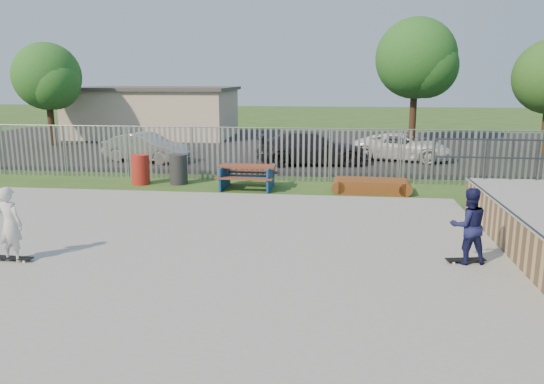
# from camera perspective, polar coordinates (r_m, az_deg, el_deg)

# --- Properties ---
(ground) EXTENTS (120.00, 120.00, 0.00)m
(ground) POSITION_cam_1_polar(r_m,az_deg,el_deg) (11.91, -12.33, -6.94)
(ground) COLOR #2D561D
(ground) RESTS_ON ground
(concrete_slab) EXTENTS (15.00, 12.00, 0.15)m
(concrete_slab) POSITION_cam_1_polar(r_m,az_deg,el_deg) (11.89, -12.35, -6.60)
(concrete_slab) COLOR gray
(concrete_slab) RESTS_ON ground
(fence) EXTENTS (26.04, 16.02, 2.00)m
(fence) POSITION_cam_1_polar(r_m,az_deg,el_deg) (15.71, -3.58, 1.77)
(fence) COLOR gray
(fence) RESTS_ON ground
(picnic_table) EXTENTS (2.00, 1.66, 0.83)m
(picnic_table) POSITION_cam_1_polar(r_m,az_deg,el_deg) (18.65, -2.65, 1.66)
(picnic_table) COLOR brown
(picnic_table) RESTS_ON ground
(funbox) EXTENTS (2.25, 1.19, 0.44)m
(funbox) POSITION_cam_1_polar(r_m,az_deg,el_deg) (18.35, 10.65, 0.63)
(funbox) COLOR brown
(funbox) RESTS_ON ground
(trash_bin_red) EXTENTS (0.65, 0.65, 1.09)m
(trash_bin_red) POSITION_cam_1_polar(r_m,az_deg,el_deg) (19.96, -13.97, 2.36)
(trash_bin_red) COLOR #AA231A
(trash_bin_red) RESTS_ON ground
(trash_bin_grey) EXTENTS (0.66, 0.66, 1.09)m
(trash_bin_grey) POSITION_cam_1_polar(r_m,az_deg,el_deg) (19.71, -10.04, 2.43)
(trash_bin_grey) COLOR #2B2A2D
(trash_bin_grey) RESTS_ON ground
(parking_lot) EXTENTS (40.00, 18.00, 0.02)m
(parking_lot) POSITION_cam_1_polar(r_m,az_deg,el_deg) (30.09, -0.46, 4.96)
(parking_lot) COLOR black
(parking_lot) RESTS_ON ground
(car_silver) EXTENTS (4.19, 2.29, 1.31)m
(car_silver) POSITION_cam_1_polar(r_m,az_deg,el_deg) (25.10, -13.41, 4.68)
(car_silver) COLOR #B4B4B9
(car_silver) RESTS_ON parking_lot
(car_dark) EXTENTS (5.19, 2.77, 1.43)m
(car_dark) POSITION_cam_1_polar(r_m,az_deg,el_deg) (23.76, 4.30, 4.71)
(car_dark) COLOR black
(car_dark) RESTS_ON parking_lot
(car_white) EXTENTS (4.86, 3.10, 1.25)m
(car_white) POSITION_cam_1_polar(r_m,az_deg,el_deg) (25.67, 13.83, 4.75)
(car_white) COLOR white
(car_white) RESTS_ON parking_lot
(building) EXTENTS (10.40, 6.40, 3.20)m
(building) POSITION_cam_1_polar(r_m,az_deg,el_deg) (35.69, -12.60, 8.41)
(building) COLOR beige
(building) RESTS_ON ground
(tree_left) EXTENTS (3.72, 3.72, 5.74)m
(tree_left) POSITION_cam_1_polar(r_m,az_deg,el_deg) (32.62, -23.04, 11.35)
(tree_left) COLOR #3F2D19
(tree_left) RESTS_ON ground
(tree_mid) EXTENTS (4.71, 4.71, 7.27)m
(tree_mid) POSITION_cam_1_polar(r_m,az_deg,el_deg) (33.06, 15.23, 13.68)
(tree_mid) COLOR #402819
(tree_mid) RESTS_ON ground
(skateboard_a) EXTENTS (0.82, 0.35, 0.08)m
(skateboard_a) POSITION_cam_1_polar(r_m,az_deg,el_deg) (11.61, 20.10, -6.95)
(skateboard_a) COLOR black
(skateboard_a) RESTS_ON concrete_slab
(skateboard_b) EXTENTS (0.81, 0.23, 0.08)m
(skateboard_b) POSITION_cam_1_polar(r_m,az_deg,el_deg) (12.24, -26.02, -6.49)
(skateboard_b) COLOR black
(skateboard_b) RESTS_ON concrete_slab
(skater_navy) EXTENTS (0.86, 0.72, 1.56)m
(skater_navy) POSITION_cam_1_polar(r_m,az_deg,el_deg) (11.40, 20.37, -3.42)
(skater_navy) COLOR #161945
(skater_navy) RESTS_ON concrete_slab
(skater_white) EXTENTS (0.64, 0.49, 1.56)m
(skater_white) POSITION_cam_1_polar(r_m,az_deg,el_deg) (12.04, -26.35, -3.13)
(skater_white) COLOR silver
(skater_white) RESTS_ON concrete_slab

